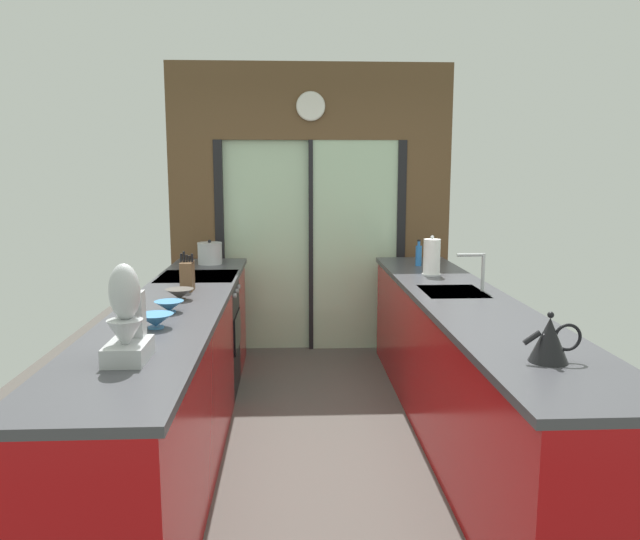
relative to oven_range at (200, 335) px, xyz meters
name	(u,v)px	position (x,y,z in m)	size (l,w,h in m)	color
ground_plane	(320,422)	(0.91, -0.65, -0.47)	(5.04, 7.60, 0.02)	#4C4742
back_wall_unit	(311,192)	(0.91, 1.15, 1.07)	(2.64, 0.12, 2.70)	brown
left_counter_run	(173,382)	(0.00, -1.12, 0.01)	(0.62, 3.80, 0.92)	#AD0C0F
right_counter_run	(464,368)	(1.82, -0.95, 0.01)	(0.62, 3.80, 0.92)	#AD0C0F
sink_faucet	(478,266)	(1.96, -0.70, 0.64)	(0.19, 0.02, 0.26)	#B7BABC
oven_range	(200,335)	(0.00, 0.00, 0.00)	(0.60, 0.60, 0.92)	black
mixing_bowl_near	(156,320)	(0.02, -1.59, 0.50)	(0.18, 0.18, 0.07)	teal
mixing_bowl_mid	(169,306)	(0.02, -1.24, 0.50)	(0.17, 0.17, 0.07)	teal
mixing_bowl_far	(180,294)	(0.02, -0.89, 0.50)	(0.18, 0.18, 0.07)	#514C47
knife_block	(187,276)	(0.02, -0.59, 0.57)	(0.09, 0.14, 0.27)	brown
stand_mixer	(127,323)	(0.02, -2.14, 0.63)	(0.17, 0.27, 0.42)	#B7BABC
stock_pot	(210,253)	(0.02, 0.61, 0.56)	(0.21, 0.21, 0.21)	#B7BABC
kettle	(550,340)	(1.80, -2.25, 0.56)	(0.25, 0.17, 0.22)	black
soap_bottle	(419,255)	(1.80, 0.43, 0.56)	(0.05, 0.05, 0.22)	#286BB7
paper_towel_roll	(432,257)	(1.80, -0.06, 0.60)	(0.15, 0.15, 0.31)	#B7BABC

